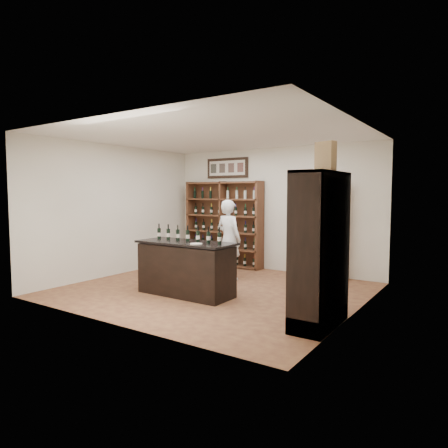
{
  "coord_description": "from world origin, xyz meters",
  "views": [
    {
      "loc": [
        4.48,
        -6.3,
        1.9
      ],
      "look_at": [
        0.05,
        0.3,
        1.28
      ],
      "focal_mm": 32.0,
      "sensor_mm": 36.0,
      "label": 1
    }
  ],
  "objects_px": {
    "counter_bottle_0": "(159,233)",
    "shopkeeper": "(229,240)",
    "wine_shelf": "(224,224)",
    "wine_crate": "(325,157)",
    "side_cabinet": "(322,274)",
    "tasting_counter": "(186,269)"
  },
  "relations": [
    {
      "from": "counter_bottle_0",
      "to": "side_cabinet",
      "type": "distance_m",
      "value": 3.48
    },
    {
      "from": "wine_crate",
      "to": "tasting_counter",
      "type": "bearing_deg",
      "value": -162.8
    },
    {
      "from": "wine_shelf",
      "to": "side_cabinet",
      "type": "relative_size",
      "value": 1.0
    },
    {
      "from": "side_cabinet",
      "to": "shopkeeper",
      "type": "bearing_deg",
      "value": 145.92
    },
    {
      "from": "side_cabinet",
      "to": "wine_crate",
      "type": "bearing_deg",
      "value": 102.65
    },
    {
      "from": "wine_shelf",
      "to": "wine_crate",
      "type": "xyz_separation_m",
      "value": [
        3.79,
        -3.08,
        1.31
      ]
    },
    {
      "from": "side_cabinet",
      "to": "wine_crate",
      "type": "relative_size",
      "value": 5.16
    },
    {
      "from": "wine_shelf",
      "to": "shopkeeper",
      "type": "relative_size",
      "value": 1.25
    },
    {
      "from": "wine_shelf",
      "to": "tasting_counter",
      "type": "bearing_deg",
      "value": -69.44
    },
    {
      "from": "counter_bottle_0",
      "to": "shopkeeper",
      "type": "xyz_separation_m",
      "value": [
        0.62,
        1.55,
        -0.23
      ]
    },
    {
      "from": "tasting_counter",
      "to": "shopkeeper",
      "type": "distance_m",
      "value": 1.66
    },
    {
      "from": "tasting_counter",
      "to": "wine_crate",
      "type": "relative_size",
      "value": 4.41
    },
    {
      "from": "tasting_counter",
      "to": "counter_bottle_0",
      "type": "height_order",
      "value": "counter_bottle_0"
    },
    {
      "from": "tasting_counter",
      "to": "shopkeeper",
      "type": "bearing_deg",
      "value": 93.44
    },
    {
      "from": "side_cabinet",
      "to": "counter_bottle_0",
      "type": "bearing_deg",
      "value": 174.09
    },
    {
      "from": "side_cabinet",
      "to": "tasting_counter",
      "type": "bearing_deg",
      "value": 173.72
    },
    {
      "from": "wine_shelf",
      "to": "counter_bottle_0",
      "type": "bearing_deg",
      "value": -82.47
    },
    {
      "from": "wine_shelf",
      "to": "side_cabinet",
      "type": "bearing_deg",
      "value": -40.21
    },
    {
      "from": "wine_shelf",
      "to": "tasting_counter",
      "type": "xyz_separation_m",
      "value": [
        1.1,
        -2.93,
        -0.61
      ]
    },
    {
      "from": "side_cabinet",
      "to": "wine_shelf",
      "type": "bearing_deg",
      "value": 139.79
    },
    {
      "from": "counter_bottle_0",
      "to": "shopkeeper",
      "type": "bearing_deg",
      "value": 68.12
    },
    {
      "from": "tasting_counter",
      "to": "shopkeeper",
      "type": "relative_size",
      "value": 1.07
    }
  ]
}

